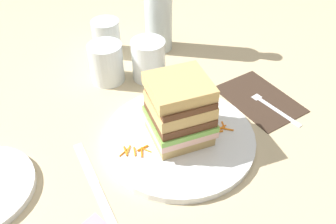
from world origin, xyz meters
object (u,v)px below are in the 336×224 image
Objects in this scene: main_plate at (177,139)px; napkin_dark at (259,99)px; sandwich at (178,112)px; empty_tumbler_1 at (107,63)px; knife at (95,184)px; fork at (267,103)px; juice_glass at (149,62)px; empty_tumbler_0 at (107,37)px.

main_plate is 0.22m from napkin_dark.
sandwich is 1.42× the size of empty_tumbler_1.
napkin_dark and knife have the same top height.
fork is 0.37m from empty_tumbler_1.
main_plate is 0.23m from fork.
empty_tumbler_1 reaches higher than napkin_dark.
juice_glass is (-0.15, 0.21, 0.04)m from napkin_dark.
main_plate is at bearing -108.91° from juice_glass.
empty_tumbler_1 reaches higher than fork.
sandwich reaches higher than knife.
main_plate reaches higher than fork.
empty_tumbler_1 is at bearing 132.60° from napkin_dark.
juice_glass is at bearing 125.74° from napkin_dark.
fork reaches higher than knife.
knife is at bearing -120.83° from empty_tumbler_0.
fork is at bearing -87.62° from napkin_dark.
fork is at bearing -3.05° from knife.
sandwich is 0.74× the size of napkin_dark.
fork is (0.23, -0.02, -0.07)m from sandwich.
fork is 0.40m from knife.
juice_glass reaches higher than napkin_dark.
fork is (0.23, -0.02, -0.00)m from main_plate.
napkin_dark is at bearing -64.11° from empty_tumbler_0.
main_plate is 1.75× the size of fork.
empty_tumbler_0 is (0.22, 0.37, 0.04)m from knife.
napkin_dark is (0.22, -0.00, -0.07)m from sandwich.
napkin_dark is 0.35m from empty_tumbler_1.
empty_tumbler_0 is at bearing 115.89° from napkin_dark.
empty_tumbler_0 is at bearing 82.94° from main_plate.
sandwich reaches higher than empty_tumbler_0.
sandwich is 1.39× the size of juice_glass.
sandwich is 0.24m from napkin_dark.
knife is at bearing -122.20° from empty_tumbler_1.
juice_glass reaches higher than empty_tumbler_0.
juice_glass is at bearing 40.70° from knife.
empty_tumbler_0 is (0.05, 0.37, 0.04)m from main_plate.
empty_tumbler_1 is at bearing -117.48° from empty_tumbler_0.
empty_tumbler_0 is (-0.18, 0.39, 0.04)m from fork.
main_plate is 3.36× the size of empty_tumbler_0.
knife is at bearing 176.95° from fork.
main_plate is at bearing -97.06° from empty_tumbler_0.
juice_glass is at bearing 71.19° from sandwich.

